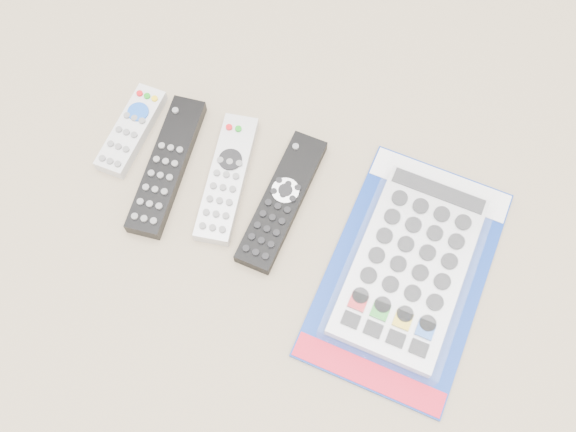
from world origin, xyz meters
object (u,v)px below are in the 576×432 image
(remote_slim_black, at_px, (167,166))
(jumbo_remote_packaged, at_px, (410,265))
(remote_large_black, at_px, (282,201))
(remote_small_grey, at_px, (131,130))
(remote_silver_dvd, at_px, (227,178))

(remote_slim_black, height_order, jumbo_remote_packaged, jumbo_remote_packaged)
(remote_slim_black, height_order, remote_large_black, remote_slim_black)
(remote_small_grey, xyz_separation_m, remote_large_black, (0.23, -0.03, 0.00))
(remote_slim_black, xyz_separation_m, jumbo_remote_packaged, (0.34, -0.03, 0.01))
(remote_small_grey, bearing_deg, remote_large_black, -5.80)
(remote_large_black, bearing_deg, remote_silver_dvd, 178.68)
(remote_silver_dvd, distance_m, jumbo_remote_packaged, 0.26)
(remote_small_grey, xyz_separation_m, remote_slim_black, (0.07, -0.03, 0.00))
(remote_large_black, xyz_separation_m, jumbo_remote_packaged, (0.18, -0.03, 0.01))
(remote_small_grey, distance_m, jumbo_remote_packaged, 0.42)
(jumbo_remote_packaged, bearing_deg, remote_slim_black, 179.06)
(remote_large_black, bearing_deg, remote_slim_black, -175.17)
(remote_small_grey, distance_m, remote_large_black, 0.23)
(remote_small_grey, distance_m, remote_silver_dvd, 0.15)
(remote_small_grey, xyz_separation_m, jumbo_remote_packaged, (0.41, -0.06, 0.01))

